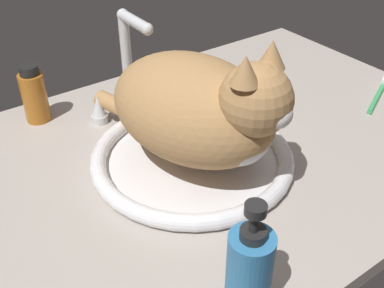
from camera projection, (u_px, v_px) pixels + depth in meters
countertop at (167, 172)px, 80.88cm from camera, size 122.54×68.83×3.00cm
sink_basin at (192, 157)px, 79.89cm from camera, size 34.55×34.55×2.72cm
faucet at (130, 76)px, 89.45cm from camera, size 16.97×11.44×21.13cm
cat at (201, 109)px, 72.96cm from camera, size 26.97×40.24×21.70cm
amber_bottle at (34, 95)px, 89.16cm from camera, size 4.72×4.72×11.53cm
soap_pump_bottle at (249, 270)px, 53.89cm from camera, size 5.46×5.46×16.14cm
toothbrush at (379, 94)px, 99.31cm from camera, size 14.90×7.54×1.70cm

